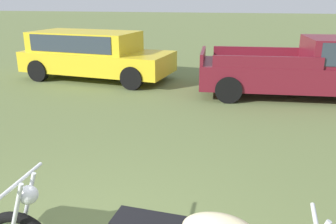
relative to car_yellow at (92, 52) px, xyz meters
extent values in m
cylinder|color=silver|center=(2.93, -7.68, -0.18)|extent=(0.27, 0.05, 0.72)
cylinder|color=silver|center=(2.94, -7.86, -0.18)|extent=(0.27, 0.05, 0.72)
cylinder|color=silver|center=(2.98, -7.77, 0.14)|extent=(0.06, 0.64, 0.03)
sphere|color=silver|center=(3.04, -7.77, 0.02)|extent=(0.17, 0.17, 0.16)
cube|color=gold|center=(0.20, -0.02, -0.29)|extent=(4.66, 2.33, 0.60)
cube|color=gold|center=(-0.20, 0.02, 0.29)|extent=(3.30, 2.00, 0.60)
cube|color=#2D3842|center=(-0.20, 0.02, 0.31)|extent=(2.84, 1.99, 0.48)
cylinder|color=black|center=(1.82, 0.67, -0.52)|extent=(0.66, 0.29, 0.64)
cylinder|color=black|center=(1.63, -1.05, -0.52)|extent=(0.66, 0.29, 0.64)
cylinder|color=black|center=(-1.24, 1.01, -0.52)|extent=(0.66, 0.29, 0.64)
cylinder|color=black|center=(-1.43, -0.71, -0.52)|extent=(0.66, 0.29, 0.64)
cube|color=maroon|center=(5.97, -0.78, -0.29)|extent=(5.09, 2.16, 0.60)
cube|color=maroon|center=(4.96, -0.06, 0.15)|extent=(2.47, 0.30, 0.28)
cube|color=maroon|center=(5.11, -1.67, 0.15)|extent=(2.47, 0.30, 0.28)
cube|color=maroon|center=(3.55, -1.00, 0.15)|extent=(0.23, 1.62, 0.28)
cylinder|color=black|center=(4.13, -0.14, -0.52)|extent=(0.66, 0.28, 0.64)
cylinder|color=black|center=(4.28, -1.74, -0.52)|extent=(0.66, 0.28, 0.64)
camera|label=1|loc=(4.72, -9.97, 1.56)|focal=37.68mm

